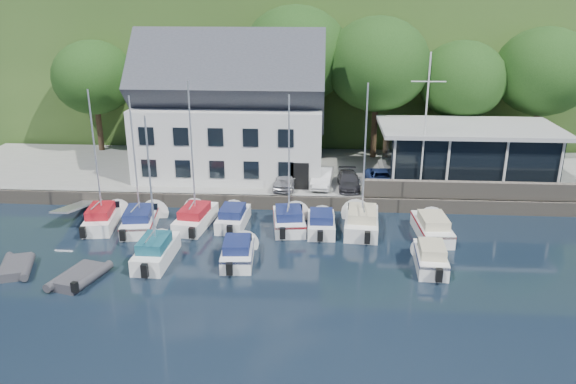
% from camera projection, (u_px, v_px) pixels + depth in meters
% --- Properties ---
extents(ground, '(180.00, 180.00, 0.00)m').
position_uv_depth(ground, '(317.00, 287.00, 29.15)').
color(ground, black).
rests_on(ground, ground).
extents(quay, '(60.00, 13.00, 1.00)m').
position_uv_depth(quay, '(321.00, 175.00, 45.45)').
color(quay, gray).
rests_on(quay, ground).
extents(quay_face, '(60.00, 0.30, 1.00)m').
position_uv_depth(quay_face, '(320.00, 204.00, 39.34)').
color(quay_face, '#675F52').
rests_on(quay_face, ground).
extents(hillside, '(160.00, 75.00, 16.00)m').
position_uv_depth(hillside, '(325.00, 39.00, 84.83)').
color(hillside, '#2D491B').
rests_on(hillside, ground).
extents(harbor_building, '(14.40, 8.20, 8.70)m').
position_uv_depth(harbor_building, '(231.00, 118.00, 43.33)').
color(harbor_building, silver).
rests_on(harbor_building, quay).
extents(club_pavilion, '(13.20, 7.20, 4.10)m').
position_uv_depth(club_pavilion, '(466.00, 152.00, 42.52)').
color(club_pavilion, black).
rests_on(club_pavilion, quay).
extents(seawall, '(18.00, 0.50, 1.20)m').
position_uv_depth(seawall, '(495.00, 191.00, 38.61)').
color(seawall, '#675F52').
rests_on(seawall, quay).
extents(gangway, '(1.20, 6.00, 1.40)m').
position_uv_depth(gangway, '(80.00, 215.00, 38.63)').
color(gangway, silver).
rests_on(gangway, ground).
extents(car_silver, '(1.92, 3.98, 1.31)m').
position_uv_depth(car_silver, '(286.00, 179.00, 40.96)').
color(car_silver, '#A5A5AA').
rests_on(car_silver, quay).
extents(car_white, '(1.72, 4.06, 1.30)m').
position_uv_depth(car_white, '(322.00, 177.00, 41.30)').
color(car_white, silver).
rests_on(car_white, quay).
extents(car_dgrey, '(1.66, 3.85, 1.10)m').
position_uv_depth(car_dgrey, '(349.00, 180.00, 40.86)').
color(car_dgrey, '#2A2A2F').
rests_on(car_dgrey, quay).
extents(car_blue, '(1.67, 3.69, 1.23)m').
position_uv_depth(car_blue, '(381.00, 178.00, 41.18)').
color(car_blue, '#2C4589').
rests_on(car_blue, quay).
extents(flagpole, '(2.34, 0.20, 9.76)m').
position_uv_depth(flagpole, '(425.00, 124.00, 38.77)').
color(flagpole, silver).
rests_on(flagpole, quay).
extents(tree_0, '(7.13, 7.13, 9.74)m').
position_uv_depth(tree_0, '(96.00, 96.00, 49.43)').
color(tree_0, '#183710').
rests_on(tree_0, quay).
extents(tree_1, '(6.53, 6.53, 8.93)m').
position_uv_depth(tree_1, '(184.00, 102.00, 49.05)').
color(tree_1, '#183710').
rests_on(tree_1, quay).
extents(tree_2, '(9.24, 9.24, 12.63)m').
position_uv_depth(tree_2, '(295.00, 81.00, 48.28)').
color(tree_2, '#183710').
rests_on(tree_2, quay).
extents(tree_3, '(8.64, 8.64, 11.80)m').
position_uv_depth(tree_3, '(376.00, 89.00, 46.89)').
color(tree_3, '#183710').
rests_on(tree_3, quay).
extents(tree_4, '(7.24, 7.24, 9.89)m').
position_uv_depth(tree_4, '(460.00, 100.00, 47.08)').
color(tree_4, '#183710').
rests_on(tree_4, quay).
extents(tree_5, '(8.03, 8.03, 10.97)m').
position_uv_depth(tree_5, '(540.00, 94.00, 46.75)').
color(tree_5, '#183710').
rests_on(tree_5, quay).
extents(boat_r1_0, '(2.74, 6.45, 8.68)m').
position_uv_depth(boat_r1_0, '(96.00, 162.00, 35.43)').
color(boat_r1_0, white).
rests_on(boat_r1_0, ground).
extents(boat_r1_1, '(2.93, 6.57, 8.50)m').
position_uv_depth(boat_r1_1, '(135.00, 165.00, 35.10)').
color(boat_r1_1, white).
rests_on(boat_r1_1, ground).
extents(boat_r1_2, '(2.67, 6.63, 8.65)m').
position_uv_depth(boat_r1_2, '(193.00, 162.00, 35.49)').
color(boat_r1_2, white).
rests_on(boat_r1_2, ground).
extents(boat_r1_3, '(2.14, 5.52, 1.36)m').
position_uv_depth(boat_r1_3, '(233.00, 215.00, 36.74)').
color(boat_r1_3, white).
rests_on(boat_r1_3, ground).
extents(boat_r1_4, '(2.78, 5.64, 8.87)m').
position_uv_depth(boat_r1_4, '(289.00, 163.00, 34.95)').
color(boat_r1_4, white).
rests_on(boat_r1_4, ground).
extents(boat_r1_5, '(1.98, 5.11, 1.37)m').
position_uv_depth(boat_r1_5, '(321.00, 221.00, 35.81)').
color(boat_r1_5, white).
rests_on(boat_r1_5, ground).
extents(boat_r1_6, '(2.76, 6.68, 9.49)m').
position_uv_depth(boat_r1_6, '(365.00, 159.00, 34.60)').
color(boat_r1_6, white).
rests_on(boat_r1_6, ground).
extents(boat_r1_7, '(2.39, 6.38, 1.45)m').
position_uv_depth(boat_r1_7, '(432.00, 225.00, 35.08)').
color(boat_r1_7, white).
rests_on(boat_r1_7, ground).
extents(boat_r2_1, '(2.00, 6.14, 9.44)m').
position_uv_depth(boat_r2_1, '(150.00, 182.00, 30.42)').
color(boat_r2_1, white).
rests_on(boat_r2_1, ground).
extents(boat_r2_2, '(2.24, 5.50, 1.40)m').
position_uv_depth(boat_r2_2, '(238.00, 250.00, 31.79)').
color(boat_r2_2, white).
rests_on(boat_r2_2, ground).
extents(boat_r2_4, '(1.98, 5.32, 1.49)m').
position_uv_depth(boat_r2_4, '(431.00, 255.00, 31.00)').
color(boat_r2_4, white).
rests_on(boat_r2_4, ground).
extents(dinghy_0, '(2.68, 3.41, 0.70)m').
position_uv_depth(dinghy_0, '(16.00, 265.00, 30.69)').
color(dinghy_0, '#38373C').
rests_on(dinghy_0, ground).
extents(dinghy_1, '(2.73, 3.64, 0.76)m').
position_uv_depth(dinghy_1, '(79.00, 275.00, 29.58)').
color(dinghy_1, '#38373C').
rests_on(dinghy_1, ground).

